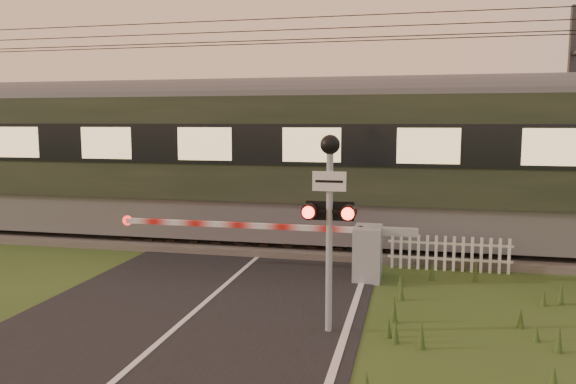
% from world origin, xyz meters
% --- Properties ---
extents(ground, '(160.00, 160.00, 0.00)m').
position_xyz_m(ground, '(0.00, 0.00, 0.00)').
color(ground, '#2F481B').
rests_on(ground, ground).
extents(road, '(6.00, 140.00, 0.03)m').
position_xyz_m(road, '(0.02, -0.23, 0.01)').
color(road, black).
rests_on(road, ground).
extents(track_bed, '(140.00, 3.40, 0.39)m').
position_xyz_m(track_bed, '(0.00, 6.50, 0.07)').
color(track_bed, '#47423D').
rests_on(track_bed, ground).
extents(overhead_wires, '(120.00, 0.62, 0.62)m').
position_xyz_m(overhead_wires, '(0.00, 6.50, 5.72)').
color(overhead_wires, black).
rests_on(overhead_wires, ground).
extents(boom_gate, '(6.81, 0.89, 1.19)m').
position_xyz_m(boom_gate, '(2.54, 3.52, 0.65)').
color(boom_gate, gray).
rests_on(boom_gate, ground).
extents(crossing_signal, '(0.81, 0.34, 3.19)m').
position_xyz_m(crossing_signal, '(2.47, 0.30, 2.19)').
color(crossing_signal, gray).
rests_on(crossing_signal, ground).
extents(picket_fence, '(2.76, 0.07, 0.81)m').
position_xyz_m(picket_fence, '(4.60, 4.60, 0.41)').
color(picket_fence, silver).
rests_on(picket_fence, ground).
extents(catenary_mast, '(0.21, 2.45, 6.55)m').
position_xyz_m(catenary_mast, '(7.97, 8.72, 3.42)').
color(catenary_mast, '#2D2D30').
rests_on(catenary_mast, ground).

